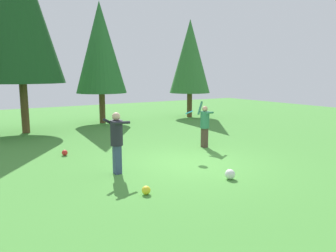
{
  "coord_description": "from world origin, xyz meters",
  "views": [
    {
      "loc": [
        -5.84,
        -7.99,
        2.77
      ],
      "look_at": [
        -0.17,
        1.02,
        1.05
      ],
      "focal_mm": 34.85,
      "sensor_mm": 36.0,
      "label": 1
    }
  ],
  "objects_px": {
    "frisbee": "(189,112)",
    "tree_center": "(100,48)",
    "person_thrower": "(205,123)",
    "person_catcher": "(117,138)",
    "ball_white": "(230,174)",
    "tree_far_right": "(190,57)",
    "tree_left": "(17,7)",
    "ball_red": "(65,153)",
    "ball_yellow": "(146,190)"
  },
  "relations": [
    {
      "from": "person_thrower",
      "to": "ball_yellow",
      "type": "distance_m",
      "value": 5.33
    },
    {
      "from": "person_catcher",
      "to": "ball_red",
      "type": "relative_size",
      "value": 8.74
    },
    {
      "from": "tree_center",
      "to": "tree_left",
      "type": "bearing_deg",
      "value": -165.74
    },
    {
      "from": "ball_yellow",
      "to": "person_catcher",
      "type": "bearing_deg",
      "value": 87.35
    },
    {
      "from": "ball_red",
      "to": "tree_left",
      "type": "height_order",
      "value": "tree_left"
    },
    {
      "from": "person_thrower",
      "to": "tree_far_right",
      "type": "relative_size",
      "value": 0.28
    },
    {
      "from": "frisbee",
      "to": "tree_center",
      "type": "height_order",
      "value": "tree_center"
    },
    {
      "from": "ball_white",
      "to": "tree_center",
      "type": "relative_size",
      "value": 0.04
    },
    {
      "from": "ball_white",
      "to": "ball_yellow",
      "type": "relative_size",
      "value": 1.31
    },
    {
      "from": "person_thrower",
      "to": "tree_far_right",
      "type": "distance_m",
      "value": 9.18
    },
    {
      "from": "person_catcher",
      "to": "ball_white",
      "type": "distance_m",
      "value": 3.22
    },
    {
      "from": "person_catcher",
      "to": "ball_white",
      "type": "height_order",
      "value": "person_catcher"
    },
    {
      "from": "ball_white",
      "to": "ball_red",
      "type": "height_order",
      "value": "ball_white"
    },
    {
      "from": "tree_center",
      "to": "tree_far_right",
      "type": "distance_m",
      "value": 5.7
    },
    {
      "from": "tree_center",
      "to": "tree_far_right",
      "type": "height_order",
      "value": "tree_center"
    },
    {
      "from": "ball_red",
      "to": "tree_center",
      "type": "relative_size",
      "value": 0.03
    },
    {
      "from": "ball_red",
      "to": "ball_white",
      "type": "bearing_deg",
      "value": -58.12
    },
    {
      "from": "person_catcher",
      "to": "tree_center",
      "type": "bearing_deg",
      "value": 57.84
    },
    {
      "from": "person_thrower",
      "to": "person_catcher",
      "type": "distance_m",
      "value": 4.33
    },
    {
      "from": "ball_white",
      "to": "ball_red",
      "type": "distance_m",
      "value": 5.75
    },
    {
      "from": "ball_yellow",
      "to": "tree_center",
      "type": "relative_size",
      "value": 0.03
    },
    {
      "from": "tree_left",
      "to": "ball_yellow",
      "type": "bearing_deg",
      "value": -84.24
    },
    {
      "from": "person_catcher",
      "to": "ball_white",
      "type": "bearing_deg",
      "value": -55.03
    },
    {
      "from": "ball_white",
      "to": "ball_red",
      "type": "bearing_deg",
      "value": 121.88
    },
    {
      "from": "person_catcher",
      "to": "person_thrower",
      "type": "bearing_deg",
      "value": 4.0
    },
    {
      "from": "tree_far_right",
      "to": "person_catcher",
      "type": "bearing_deg",
      "value": -135.25
    },
    {
      "from": "ball_white",
      "to": "ball_red",
      "type": "xyz_separation_m",
      "value": [
        -3.03,
        4.88,
        -0.04
      ]
    },
    {
      "from": "person_catcher",
      "to": "tree_left",
      "type": "relative_size",
      "value": 0.19
    },
    {
      "from": "frisbee",
      "to": "tree_left",
      "type": "xyz_separation_m",
      "value": [
        -4.07,
        7.46,
        4.25
      ]
    },
    {
      "from": "person_thrower",
      "to": "ball_yellow",
      "type": "bearing_deg",
      "value": 9.7
    },
    {
      "from": "person_thrower",
      "to": "tree_far_right",
      "type": "height_order",
      "value": "tree_far_right"
    },
    {
      "from": "frisbee",
      "to": "tree_left",
      "type": "distance_m",
      "value": 9.5
    },
    {
      "from": "ball_yellow",
      "to": "person_thrower",
      "type": "bearing_deg",
      "value": 36.79
    },
    {
      "from": "tree_center",
      "to": "ball_yellow",
      "type": "bearing_deg",
      "value": -106.07
    },
    {
      "from": "tree_left",
      "to": "ball_red",
      "type": "bearing_deg",
      "value": -85.9
    },
    {
      "from": "frisbee",
      "to": "ball_white",
      "type": "relative_size",
      "value": 1.34
    },
    {
      "from": "ball_yellow",
      "to": "tree_left",
      "type": "height_order",
      "value": "tree_left"
    },
    {
      "from": "ball_red",
      "to": "tree_center",
      "type": "height_order",
      "value": "tree_center"
    },
    {
      "from": "person_thrower",
      "to": "ball_white",
      "type": "height_order",
      "value": "person_thrower"
    },
    {
      "from": "person_thrower",
      "to": "tree_center",
      "type": "distance_m",
      "value": 8.63
    },
    {
      "from": "frisbee",
      "to": "tree_center",
      "type": "bearing_deg",
      "value": 89.1
    },
    {
      "from": "ball_red",
      "to": "tree_far_right",
      "type": "height_order",
      "value": "tree_far_right"
    },
    {
      "from": "ball_white",
      "to": "tree_far_right",
      "type": "height_order",
      "value": "tree_far_right"
    },
    {
      "from": "frisbee",
      "to": "ball_white",
      "type": "distance_m",
      "value": 3.14
    },
    {
      "from": "tree_center",
      "to": "ball_white",
      "type": "bearing_deg",
      "value": -93.99
    },
    {
      "from": "ball_white",
      "to": "tree_far_right",
      "type": "xyz_separation_m",
      "value": [
        6.45,
        10.75,
        3.66
      ]
    },
    {
      "from": "frisbee",
      "to": "ball_red",
      "type": "height_order",
      "value": "frisbee"
    },
    {
      "from": "person_catcher",
      "to": "tree_left",
      "type": "distance_m",
      "value": 9.49
    },
    {
      "from": "ball_yellow",
      "to": "tree_center",
      "type": "distance_m",
      "value": 12.23
    },
    {
      "from": "ball_white",
      "to": "tree_left",
      "type": "bearing_deg",
      "value": 108.47
    }
  ]
}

